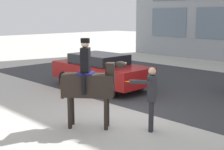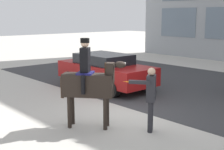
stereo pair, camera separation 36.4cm
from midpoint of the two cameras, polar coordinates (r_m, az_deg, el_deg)
ground_plane at (r=9.62m, az=1.71°, el=-7.28°), size 80.00×80.00×0.00m
road_surface at (r=13.34m, az=15.97°, el=-2.56°), size 21.78×8.50×0.01m
mounted_horse_lead at (r=8.30m, az=-5.40°, el=-1.39°), size 1.51×1.31×2.41m
pedestrian_bystander at (r=8.09m, az=5.88°, el=-3.51°), size 0.69×0.81×1.69m
street_car_near_lane at (r=13.02m, az=-2.93°, el=0.91°), size 4.40×1.91×1.43m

